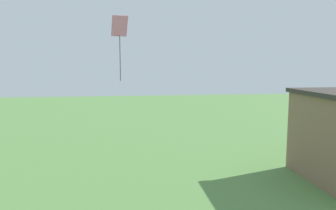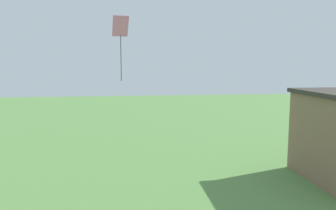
# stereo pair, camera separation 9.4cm
# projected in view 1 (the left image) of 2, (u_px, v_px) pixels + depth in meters

# --- Properties ---
(kite_pink_diamond) EXTENTS (0.95, 0.73, 3.49)m
(kite_pink_diamond) POSITION_uv_depth(u_px,v_px,m) (120.00, 34.00, 17.74)
(kite_pink_diamond) COLOR pink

